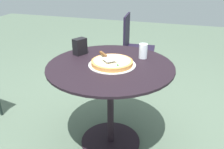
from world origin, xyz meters
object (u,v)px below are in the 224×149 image
Objects in this scene: pizza_on_tray at (112,63)px; drinking_cup at (143,51)px; napkin_dispenser at (80,46)px; patio_chair_far at (134,44)px; pizza_server at (106,56)px; patio_table at (110,86)px.

drinking_cup reaches higher than pizza_on_tray.
napkin_dispenser is (-0.53, -0.07, 0.01)m from drinking_cup.
pizza_server is at bearing -87.70° from patio_chair_far.
drinking_cup is at bearing 45.81° from patio_table.
pizza_on_tray is 1.97× the size of pizza_server.
pizza_server is at bearing 89.64° from napkin_dispenser.
patio_chair_far is at bearing 92.30° from pizza_server.
pizza_on_tray is (0.01, -0.00, 0.21)m from patio_table.
patio_table is 2.70× the size of pizza_on_tray.
drinking_cup is at bearing 39.87° from pizza_server.
pizza_on_tray is 2.63× the size of napkin_dispenser.
patio_table is 5.33× the size of pizza_server.
napkin_dispenser is at bearing -100.97° from patio_chair_far.
patio_chair_far is (0.23, 1.18, -0.31)m from napkin_dispenser.
patio_table is 8.19× the size of drinking_cup.
drinking_cup is 0.14× the size of patio_chair_far.
patio_chair_far is at bearing 105.39° from drinking_cup.
patio_chair_far is (-0.05, 1.32, -0.30)m from pizza_server.
pizza_on_tray is at bearing -131.99° from drinking_cup.
pizza_on_tray is 1.36m from patio_chair_far.
patio_chair_far reaches higher than pizza_server.
drinking_cup is at bearing 123.73° from napkin_dispenser.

